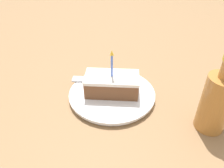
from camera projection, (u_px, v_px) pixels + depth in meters
name	position (u px, v px, depth m)	size (l,w,h in m)	color
ground_plane	(108.00, 106.00, 0.59)	(2.40, 2.40, 0.04)	olive
plate	(112.00, 94.00, 0.58)	(0.23, 0.23, 0.02)	silver
cake_slice	(112.00, 84.00, 0.56)	(0.07, 0.14, 0.12)	brown
fork	(96.00, 80.00, 0.62)	(0.02, 0.16, 0.00)	silver
bottle	(217.00, 101.00, 0.46)	(0.06, 0.06, 0.18)	#B27233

